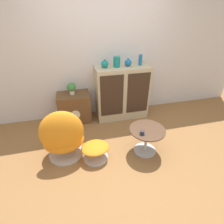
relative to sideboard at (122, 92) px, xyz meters
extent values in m
plane|color=olive|center=(-0.33, -1.24, -0.55)|extent=(12.00, 12.00, 0.00)
cube|color=silver|center=(-0.33, 0.27, 0.75)|extent=(6.40, 0.06, 2.60)
cube|color=tan|center=(0.00, 0.00, 0.00)|extent=(1.07, 0.47, 1.10)
cube|color=#332319|center=(-0.27, -0.24, 0.05)|extent=(0.45, 0.01, 0.84)
cube|color=#332319|center=(0.27, -0.24, 0.05)|extent=(0.45, 0.01, 0.84)
cube|color=brown|center=(-1.00, 0.03, -0.24)|extent=(0.64, 0.42, 0.61)
cylinder|color=beige|center=(-1.00, -0.18, -0.29)|extent=(0.19, 0.01, 0.19)
cylinder|color=#B7B7BC|center=(-1.22, -0.94, -0.54)|extent=(0.56, 0.56, 0.02)
cylinder|color=#B7B7BC|center=(-1.22, -0.94, -0.47)|extent=(0.06, 0.06, 0.12)
ellipsoid|color=orange|center=(-1.22, -0.94, -0.26)|extent=(0.65, 0.55, 0.30)
ellipsoid|color=orange|center=(-1.22, -1.06, -0.01)|extent=(0.65, 0.41, 0.68)
cylinder|color=#B7B7BC|center=(-0.76, -1.15, -0.54)|extent=(0.39, 0.39, 0.02)
cylinder|color=#B7B7BC|center=(-0.76, -1.15, -0.46)|extent=(0.04, 0.04, 0.15)
ellipsoid|color=orange|center=(-0.76, -1.15, -0.33)|extent=(0.44, 0.37, 0.09)
cylinder|color=#B7B7BC|center=(0.07, -1.19, -0.54)|extent=(0.37, 0.37, 0.02)
cylinder|color=#B7B7BC|center=(0.07, -1.19, -0.33)|extent=(0.04, 0.04, 0.41)
cylinder|color=#472D1E|center=(0.07, -1.19, -0.11)|extent=(0.56, 0.56, 0.02)
ellipsoid|color=#147A75|center=(-0.35, 0.00, 0.62)|extent=(0.14, 0.14, 0.14)
cylinder|color=#147A75|center=(-0.35, 0.00, 0.69)|extent=(0.04, 0.04, 0.02)
cylinder|color=#147A75|center=(-0.12, 0.00, 0.65)|extent=(0.13, 0.13, 0.19)
ellipsoid|color=#196699|center=(0.11, 0.00, 0.61)|extent=(0.13, 0.13, 0.13)
cylinder|color=#196699|center=(0.11, 0.00, 0.69)|extent=(0.04, 0.04, 0.02)
cylinder|color=#196699|center=(0.36, 0.00, 0.65)|extent=(0.07, 0.07, 0.21)
cylinder|color=silver|center=(-1.01, 0.03, 0.10)|extent=(0.09, 0.09, 0.08)
sphere|color=#387A3D|center=(-1.01, 0.03, 0.21)|extent=(0.17, 0.17, 0.17)
cylinder|color=#2D2D33|center=(-0.05, -1.28, -0.10)|extent=(0.10, 0.10, 0.01)
cylinder|color=#2D2D33|center=(-0.05, -1.28, -0.07)|extent=(0.06, 0.06, 0.06)
camera|label=1|loc=(-0.98, -3.18, 1.56)|focal=28.00mm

